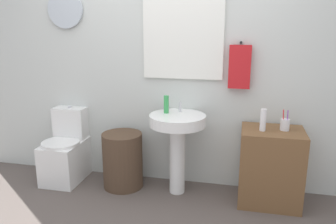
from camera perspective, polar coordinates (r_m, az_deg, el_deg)
The scene contains 9 objects.
back_wall at distance 3.37m, azimuth 0.02°, elevation 9.57°, with size 4.40×0.18×2.60m.
toilet at distance 3.74m, azimuth -16.82°, elevation -6.57°, with size 0.38×0.51×0.77m.
laundry_hamper at distance 3.45m, azimuth -7.66°, elevation -8.07°, with size 0.40×0.40×0.56m, color #4C3828.
pedestal_sink at distance 3.20m, azimuth 1.61°, elevation -3.78°, with size 0.53×0.53×0.78m.
faucet at distance 3.25m, azimuth 2.05°, elevation 0.87°, with size 0.03×0.03×0.10m, color silver.
wooden_cabinet at distance 3.24m, azimuth 16.89°, elevation -8.82°, with size 0.55×0.44×0.70m, color brown.
soap_bottle at distance 3.20m, azimuth -0.30°, elevation 1.30°, with size 0.05×0.05×0.17m, color green.
lotion_bottle at distance 3.05m, azimuth 15.76°, elevation -1.31°, with size 0.05×0.05×0.20m, color white.
toothbrush_cup at distance 3.14m, azimuth 19.14°, elevation -2.00°, with size 0.08×0.08×0.19m.
Camera 1 is at (0.75, -2.13, 1.60)m, focal length 36.08 mm.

